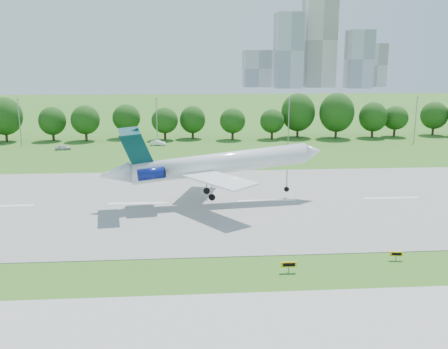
# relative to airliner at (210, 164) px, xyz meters

# --- Properties ---
(ground) EXTENTS (600.00, 600.00, 0.00)m
(ground) POSITION_rel_airliner_xyz_m (8.91, -24.73, -6.13)
(ground) COLOR #2F6A1B
(ground) RESTS_ON ground
(runway) EXTENTS (400.00, 45.00, 0.08)m
(runway) POSITION_rel_airliner_xyz_m (8.91, 0.27, -6.09)
(runway) COLOR gray
(runway) RESTS_ON ground
(tree_line) EXTENTS (288.40, 8.40, 10.40)m
(tree_line) POSITION_rel_airliner_xyz_m (8.91, 67.27, 0.06)
(tree_line) COLOR #382314
(tree_line) RESTS_ON ground
(light_poles) EXTENTS (175.90, 0.25, 12.19)m
(light_poles) POSITION_rel_airliner_xyz_m (6.41, 57.27, 0.21)
(light_poles) COLOR gray
(light_poles) RESTS_ON ground
(skyline) EXTENTS (127.00, 52.00, 80.00)m
(skyline) POSITION_rel_airliner_xyz_m (109.07, 365.88, 24.33)
(skyline) COLOR #B2B2B7
(skyline) RESTS_ON ground
(airliner) EXTENTS (34.53, 24.80, 11.06)m
(airliner) POSITION_rel_airliner_xyz_m (0.00, 0.00, 0.00)
(airliner) COLOR white
(airliner) RESTS_ON ground
(taxi_sign_centre) EXTENTS (1.66, 0.24, 1.17)m
(taxi_sign_centre) POSITION_rel_airliner_xyz_m (6.82, -26.79, -5.27)
(taxi_sign_centre) COLOR gray
(taxi_sign_centre) RESTS_ON ground
(taxi_sign_right) EXTENTS (1.42, 0.34, 0.99)m
(taxi_sign_right) POSITION_rel_airliner_xyz_m (19.17, -24.47, -5.40)
(taxi_sign_right) COLOR gray
(taxi_sign_right) RESTS_ON ground
(service_vehicle_a) EXTENTS (4.19, 2.51, 1.30)m
(service_vehicle_a) POSITION_rel_airliner_xyz_m (-10.88, 55.93, -5.48)
(service_vehicle_a) COLOR white
(service_vehicle_a) RESTS_ON ground
(service_vehicle_b) EXTENTS (4.06, 2.20, 1.31)m
(service_vehicle_b) POSITION_rel_airliner_xyz_m (-34.03, 50.78, -5.48)
(service_vehicle_b) COLOR silver
(service_vehicle_b) RESTS_ON ground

